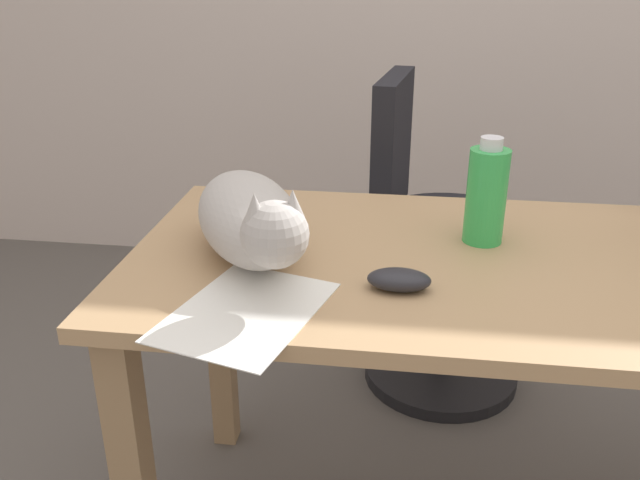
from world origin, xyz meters
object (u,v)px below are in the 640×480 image
Objects in this scene: office_chair at (432,257)px; cat at (251,218)px; water_bottle at (486,195)px; computer_mouse at (399,280)px.

office_chair reaches higher than cat.
office_chair is 1.68× the size of cat.
office_chair is at bearing 96.45° from water_bottle.
computer_mouse is at bearing -124.40° from water_bottle.
cat is at bearing -116.93° from office_chair.
computer_mouse is 0.29m from water_bottle.
computer_mouse is 0.52× the size of water_bottle.
cat is 0.30m from computer_mouse.
computer_mouse is (-0.09, -0.82, 0.33)m from office_chair.
water_bottle reaches higher than cat.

